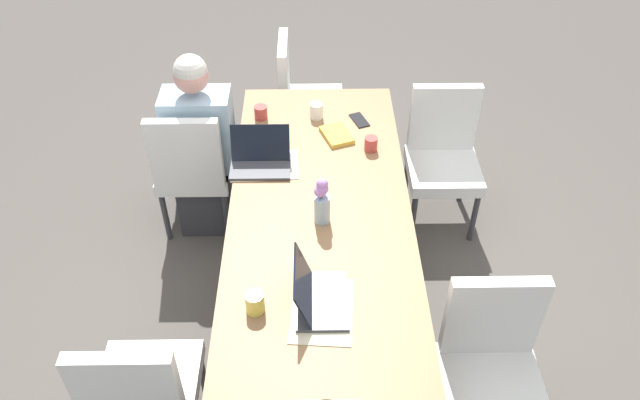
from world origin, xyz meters
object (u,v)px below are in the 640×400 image
at_px(chair_near_right_near, 141,390).
at_px(book_red_cover, 337,135).
at_px(phone_black, 359,120).
at_px(person_near_left_mid, 203,154).
at_px(flower_vase, 322,200).
at_px(laptop_near_left_mid, 260,159).
at_px(chair_head_left_right_mid, 301,94).
at_px(laptop_head_right_left_near, 316,296).
at_px(dining_table, 320,219).
at_px(coffee_mug_near_right, 255,303).
at_px(coffee_mug_centre_right, 261,112).
at_px(coffee_mug_centre_left, 371,144).
at_px(chair_far_left_far, 492,362).
at_px(chair_far_right_far, 443,152).
at_px(chair_near_left_mid, 192,165).
at_px(coffee_mug_near_left, 316,111).

height_order(chair_near_right_near, book_red_cover, chair_near_right_near).
bearing_deg(phone_black, person_near_left_mid, -110.31).
relative_size(flower_vase, laptop_near_left_mid, 0.82).
xyz_separation_m(chair_head_left_right_mid, laptop_head_right_left_near, (2.09, 0.09, 0.30)).
bearing_deg(dining_table, phone_black, 162.34).
relative_size(laptop_head_right_left_near, coffee_mug_near_right, 3.31).
xyz_separation_m(person_near_left_mid, chair_near_right_near, (1.61, -0.06, -0.03)).
bearing_deg(chair_near_right_near, flower_vase, 134.55).
xyz_separation_m(chair_near_right_near, laptop_head_right_left_near, (-0.25, 0.74, 0.30)).
relative_size(coffee_mug_centre_right, phone_black, 0.54).
bearing_deg(book_red_cover, coffee_mug_near_right, -37.42).
bearing_deg(laptop_near_left_mid, chair_near_right_near, -20.76).
height_order(person_near_left_mid, flower_vase, person_near_left_mid).
relative_size(coffee_mug_centre_left, coffee_mug_centre_right, 1.02).
height_order(coffee_mug_near_right, coffee_mug_centre_right, coffee_mug_near_right).
xyz_separation_m(chair_head_left_right_mid, coffee_mug_near_right, (2.12, -0.17, 0.31)).
bearing_deg(chair_far_left_far, phone_black, -161.53).
bearing_deg(chair_far_right_far, coffee_mug_centre_right, -90.00).
distance_m(coffee_mug_centre_right, phone_black, 0.58).
bearing_deg(dining_table, chair_near_left_mid, -131.74).
height_order(chair_far_left_far, coffee_mug_near_right, chair_far_left_far).
xyz_separation_m(chair_far_right_far, flower_vase, (0.89, -0.77, 0.39)).
bearing_deg(coffee_mug_centre_left, laptop_head_right_left_near, -16.15).
bearing_deg(dining_table, chair_far_left_far, 45.23).
bearing_deg(laptop_near_left_mid, book_red_cover, 121.90).
relative_size(chair_near_right_near, book_red_cover, 4.50).
xyz_separation_m(laptop_head_right_left_near, phone_black, (-1.37, 0.27, -0.04)).
height_order(person_near_left_mid, chair_far_right_far, person_near_left_mid).
distance_m(chair_near_left_mid, laptop_near_left_mid, 0.64).
xyz_separation_m(coffee_mug_near_left, coffee_mug_centre_left, (0.33, 0.30, -0.01)).
height_order(chair_near_right_near, phone_black, chair_near_right_near).
height_order(laptop_near_left_mid, book_red_cover, laptop_near_left_mid).
xyz_separation_m(coffee_mug_centre_right, book_red_cover, (0.20, 0.44, -0.03)).
xyz_separation_m(chair_far_right_far, coffee_mug_centre_right, (0.00, -1.11, 0.30)).
relative_size(chair_near_right_near, phone_black, 6.00).
height_order(laptop_head_right_left_near, coffee_mug_centre_right, laptop_head_right_left_near).
distance_m(dining_table, chair_near_right_near, 1.16).
height_order(dining_table, laptop_near_left_mid, laptop_near_left_mid).
distance_m(chair_head_left_right_mid, coffee_mug_near_right, 2.15).
relative_size(coffee_mug_near_left, coffee_mug_centre_left, 1.14).
distance_m(laptop_head_right_left_near, book_red_cover, 1.21).
height_order(laptop_head_right_left_near, coffee_mug_near_left, laptop_head_right_left_near).
xyz_separation_m(coffee_mug_near_left, coffee_mug_centre_right, (0.00, -0.33, -0.01)).
bearing_deg(flower_vase, chair_head_left_right_mid, -175.71).
bearing_deg(chair_near_left_mid, coffee_mug_near_left, 98.90).
relative_size(laptop_near_left_mid, coffee_mug_near_left, 3.45).
bearing_deg(chair_far_right_far, chair_head_left_right_mid, -127.60).
distance_m(coffee_mug_near_left, coffee_mug_near_right, 1.47).
relative_size(dining_table, chair_far_right_far, 2.48).
distance_m(chair_near_right_near, coffee_mug_near_left, 1.85).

